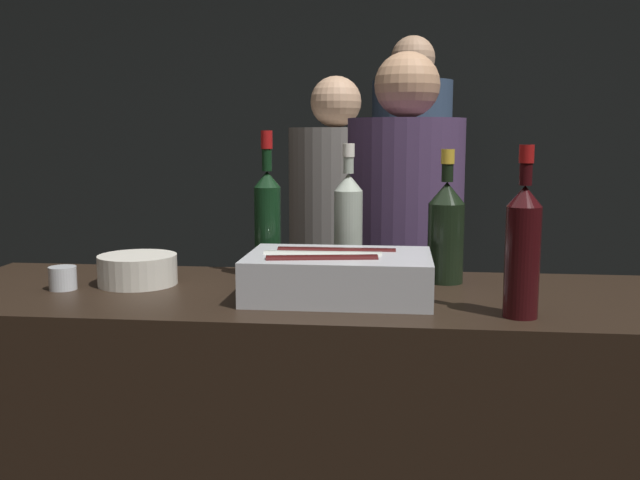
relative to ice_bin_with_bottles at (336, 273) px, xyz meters
name	(u,v)px	position (x,y,z in m)	size (l,w,h in m)	color
wall_back_chalkboard	(367,132)	(-0.05, 2.54, 0.33)	(6.40, 0.06, 2.80)	black
ice_bin_with_bottles	(336,273)	(0.00, 0.00, 0.00)	(0.41, 0.28, 0.11)	#B7BABF
bowl_white	(138,269)	(-0.50, 0.09, -0.02)	(0.19, 0.19, 0.07)	silver
candle_votive	(63,278)	(-0.66, 0.01, -0.03)	(0.07, 0.07, 0.06)	silver
champagne_bottle	(446,229)	(0.26, 0.20, 0.08)	(0.09, 0.09, 0.33)	black
red_wine_bottle_burgundy	(268,219)	(-0.20, 0.21, 0.10)	(0.07, 0.07, 0.38)	black
red_wine_bottle_tall	(523,247)	(0.39, -0.14, 0.09)	(0.07, 0.07, 0.35)	black
white_wine_bottle	(348,220)	(0.01, 0.28, 0.09)	(0.08, 0.08, 0.34)	#9EA899
person_in_hoodie	(335,252)	(-0.12, 1.38, -0.18)	(0.39, 0.39, 1.62)	black
person_blond_tee	(410,207)	(0.20, 1.92, -0.04)	(0.38, 0.38, 1.85)	black
person_grey_polo	(404,279)	(0.16, 0.75, -0.16)	(0.38, 0.38, 1.65)	black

